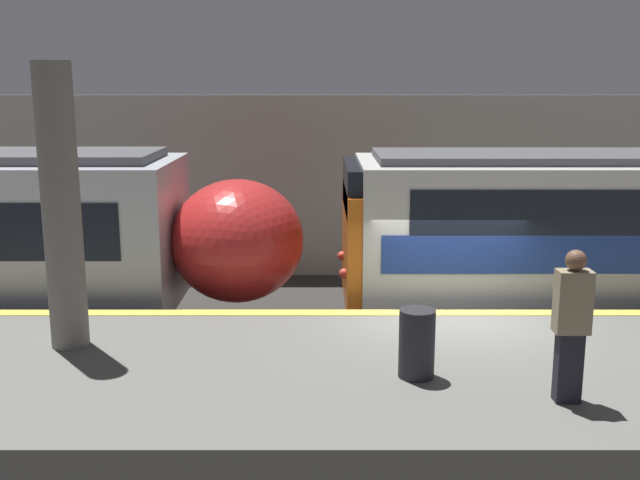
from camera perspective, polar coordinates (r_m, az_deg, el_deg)
name	(u,v)px	position (r m, az deg, el deg)	size (l,w,h in m)	color
ground_plane	(448,378)	(12.43, 9.75, -10.33)	(120.00, 120.00, 0.00)	#33302D
platform	(480,405)	(10.14, 12.08, -12.21)	(40.00, 4.58, 1.16)	slate
station_rear_barrier	(405,187)	(18.25, 6.50, 4.05)	(50.00, 0.15, 4.37)	#B2AD9E
support_pillar_near	(60,208)	(10.44, -19.21, 2.29)	(0.50, 0.50, 3.80)	slate
person_waiting	(570,322)	(8.77, 18.52, -5.96)	(0.38, 0.24, 1.75)	black
trash_bin	(416,343)	(9.24, 7.29, -7.81)	(0.44, 0.44, 0.85)	#232328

